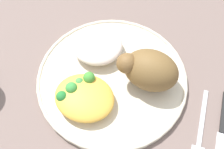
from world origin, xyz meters
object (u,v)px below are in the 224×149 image
(rice_pile, at_px, (97,45))
(mac_cheese_with_broccoli, at_px, (84,96))
(roasted_chicken, at_px, (149,70))
(fork, at_px, (201,131))
(plate, at_px, (112,79))
(knife, at_px, (223,132))

(rice_pile, xyz_separation_m, mac_cheese_with_broccoli, (-0.02, 0.11, -0.00))
(roasted_chicken, xyz_separation_m, fork, (-0.12, 0.05, -0.05))
(plate, relative_size, fork, 1.97)
(plate, xyz_separation_m, knife, (-0.21, 0.02, -0.00))
(rice_pile, relative_size, knife, 0.51)
(rice_pile, distance_m, fork, 0.24)
(plate, relative_size, rice_pile, 2.88)
(roasted_chicken, relative_size, knife, 0.57)
(mac_cheese_with_broccoli, relative_size, knife, 0.56)
(mac_cheese_with_broccoli, xyz_separation_m, fork, (-0.21, -0.03, -0.03))
(mac_cheese_with_broccoli, bearing_deg, plate, -114.90)
(roasted_chicken, height_order, fork, roasted_chicken)
(fork, bearing_deg, rice_pile, -19.83)
(rice_pile, relative_size, fork, 0.68)
(plate, distance_m, knife, 0.22)
(roasted_chicken, bearing_deg, rice_pile, -14.47)
(plate, bearing_deg, knife, 173.63)
(roasted_chicken, distance_m, fork, 0.14)
(mac_cheese_with_broccoli, bearing_deg, knife, -171.21)
(fork, relative_size, knife, 0.75)
(rice_pile, distance_m, knife, 0.27)
(roasted_chicken, distance_m, mac_cheese_with_broccoli, 0.12)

